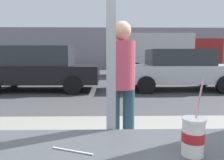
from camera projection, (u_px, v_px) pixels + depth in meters
ground_plane at (108, 86)px, 9.13m from camera, size 60.00×60.00×0.00m
sidewalk_strip at (109, 152)px, 2.78m from camera, size 16.00×2.80×0.15m
building_facade_far at (108, 48)px, 20.74m from camera, size 28.00×1.20×4.01m
soda_cup_left at (193, 136)px, 0.82m from camera, size 0.09×0.09×0.31m
loose_straw at (72, 151)px, 0.86m from camera, size 0.18×0.07×0.01m
parked_car_black at (40, 68)px, 7.92m from camera, size 4.57×2.01×1.70m
parked_car_silver at (178, 69)px, 8.03m from camera, size 4.55×1.90×1.59m
box_truck at (160, 53)px, 13.30m from camera, size 6.92×2.44×2.67m
pedestrian at (121, 81)px, 2.43m from camera, size 0.32×0.32×1.63m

